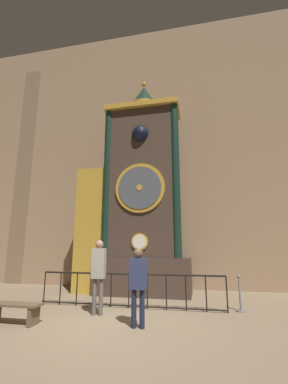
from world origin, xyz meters
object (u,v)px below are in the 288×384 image
object	(u,v)px
visitor_far	(138,279)
visitor_bench	(14,309)
visitor_near	(99,269)
clock_tower	(136,199)
stanchion_post	(240,300)

from	to	relation	value
visitor_far	visitor_bench	xyz separation A→B (m)	(-2.79, -0.30, -0.67)
visitor_near	visitor_bench	distance (m)	2.06
clock_tower	visitor_bench	bearing A→B (deg)	-112.74
clock_tower	visitor_far	bearing A→B (deg)	-75.13
clock_tower	visitor_near	size ratio (longest dim) A/B	4.66
visitor_near	visitor_bench	size ratio (longest dim) A/B	1.46
visitor_far	visitor_bench	world-z (taller)	visitor_far
visitor_near	stanchion_post	distance (m)	3.87
visitor_bench	clock_tower	bearing A→B (deg)	67.26
visitor_near	visitor_far	world-z (taller)	visitor_near
visitor_near	visitor_bench	xyz separation A→B (m)	(-1.54, -1.10, -0.81)
stanchion_post	visitor_bench	size ratio (longest dim) A/B	0.74
stanchion_post	visitor_bench	xyz separation A→B (m)	(-5.14, -2.26, 0.02)
clock_tower	visitor_far	world-z (taller)	clock_tower
visitor_near	stanchion_post	bearing A→B (deg)	13.72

